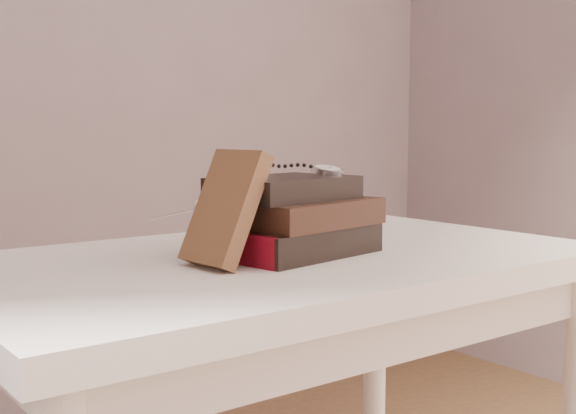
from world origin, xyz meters
TOP-DOWN VIEW (x-y plane):
  - table at (0.00, 0.35)m, footprint 1.00×0.60m
  - book_stack at (0.01, 0.33)m, footprint 0.27×0.21m
  - journal at (-0.13, 0.31)m, footprint 0.10×0.11m
  - pocket_watch at (0.08, 0.33)m, footprint 0.06×0.16m
  - eyeglasses at (-0.09, 0.40)m, footprint 0.12×0.13m

SIDE VIEW (x-z plane):
  - table at x=0.00m, z-range 0.28..1.03m
  - book_stack at x=0.01m, z-range 0.75..0.87m
  - eyeglasses at x=-0.09m, z-range 0.79..0.84m
  - journal at x=-0.13m, z-range 0.75..0.92m
  - pocket_watch at x=0.08m, z-range 0.87..0.89m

